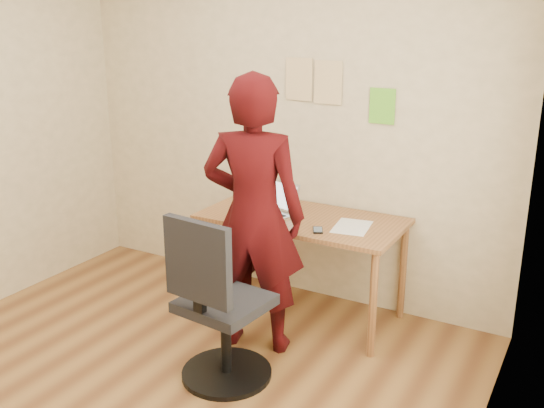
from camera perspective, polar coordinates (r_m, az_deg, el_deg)
The scene contains 10 objects.
room at distance 3.13m, azimuth -14.28°, elevation 3.43°, with size 3.58×3.58×2.78m.
desk at distance 4.23m, azimuth 2.82°, elevation -2.33°, with size 1.40×0.70×0.74m.
laptop at distance 4.25m, azimuth 0.15°, elevation -0.28°, with size 0.37×0.35×0.22m.
paper_sheet at distance 4.04m, azimuth 7.52°, elevation -2.14°, with size 0.22×0.32×0.00m, color white.
phone at distance 3.94m, azimuth 4.33°, elevation -2.46°, with size 0.11×0.14×0.01m.
wall_note_left at distance 4.43m, azimuth 2.55°, elevation 11.66°, with size 0.21×0.00×0.30m, color #E2C187.
wall_note_mid at distance 4.33m, azimuth 5.30°, elevation 11.32°, with size 0.21×0.00×0.30m, color #E2C187.
wall_note_right at distance 4.20m, azimuth 10.32°, elevation 9.05°, with size 0.18×0.00×0.24m, color #67CA2D.
office_chair at distance 3.54m, azimuth -5.14°, elevation -10.16°, with size 0.54×0.54×1.04m.
person at distance 3.76m, azimuth -1.73°, elevation -1.13°, with size 0.65×0.42×1.77m, color #340708.
Camera 1 is at (2.12, -2.19, 2.07)m, focal length 40.00 mm.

